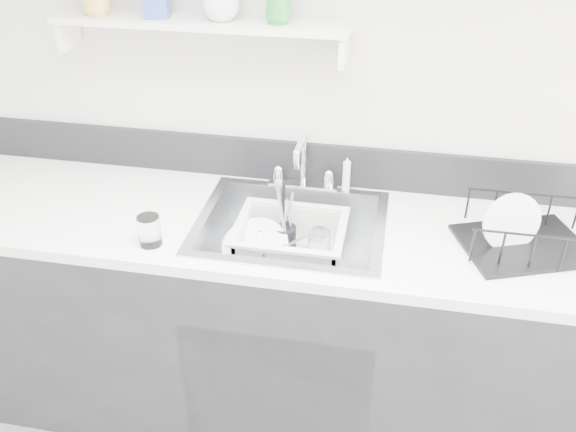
% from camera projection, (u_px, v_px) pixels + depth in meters
% --- Properties ---
extents(room_shell, '(3.50, 3.00, 2.60)m').
position_uv_depth(room_shell, '(202.00, 96.00, 1.00)').
color(room_shell, silver).
rests_on(room_shell, ground).
extents(counter_run, '(3.20, 0.62, 0.92)m').
position_uv_depth(counter_run, '(290.00, 324.00, 2.33)').
color(counter_run, black).
rests_on(counter_run, ground).
extents(backsplash, '(3.20, 0.02, 0.16)m').
position_uv_depth(backsplash, '(305.00, 163.00, 2.28)').
color(backsplash, black).
rests_on(backsplash, counter_run).
extents(sink, '(0.64, 0.52, 0.20)m').
position_uv_depth(sink, '(291.00, 245.00, 2.13)').
color(sink, silver).
rests_on(sink, counter_run).
extents(faucet, '(0.26, 0.18, 0.23)m').
position_uv_depth(faucet, '(303.00, 174.00, 2.25)').
color(faucet, silver).
rests_on(faucet, counter_run).
extents(side_sprayer, '(0.03, 0.03, 0.14)m').
position_uv_depth(side_sprayer, '(346.00, 174.00, 2.23)').
color(side_sprayer, silver).
rests_on(side_sprayer, counter_run).
extents(wall_shelf, '(1.00, 0.16, 0.12)m').
position_uv_depth(wall_shelf, '(200.00, 25.00, 2.01)').
color(wall_shelf, silver).
rests_on(wall_shelf, room_shell).
extents(wash_tub, '(0.47, 0.43, 0.15)m').
position_uv_depth(wash_tub, '(290.00, 243.00, 2.14)').
color(wash_tub, silver).
rests_on(wash_tub, sink).
extents(plate_stack, '(0.28, 0.28, 0.11)m').
position_uv_depth(plate_stack, '(258.00, 253.00, 2.14)').
color(plate_stack, white).
rests_on(plate_stack, wash_tub).
extents(utensil_cup, '(0.08, 0.08, 0.26)m').
position_uv_depth(utensil_cup, '(285.00, 236.00, 2.18)').
color(utensil_cup, black).
rests_on(utensil_cup, wash_tub).
extents(ladle, '(0.29, 0.21, 0.08)m').
position_uv_depth(ladle, '(275.00, 248.00, 2.15)').
color(ladle, silver).
rests_on(ladle, wash_tub).
extents(tumbler_in_tub, '(0.10, 0.10, 0.11)m').
position_uv_depth(tumbler_in_tub, '(319.00, 245.00, 2.14)').
color(tumbler_in_tub, white).
rests_on(tumbler_in_tub, wash_tub).
extents(tumbler_counter, '(0.09, 0.09, 0.10)m').
position_uv_depth(tumbler_counter, '(150.00, 231.00, 1.95)').
color(tumbler_counter, white).
rests_on(tumbler_counter, counter_run).
extents(dish_rack, '(0.47, 0.41, 0.14)m').
position_uv_depth(dish_rack, '(527.00, 229.00, 1.93)').
color(dish_rack, black).
rests_on(dish_rack, counter_run).
extents(bowl_small, '(0.12, 0.12, 0.04)m').
position_uv_depth(bowl_small, '(309.00, 267.00, 2.09)').
color(bowl_small, white).
rests_on(bowl_small, wash_tub).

